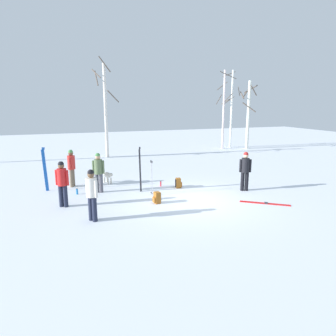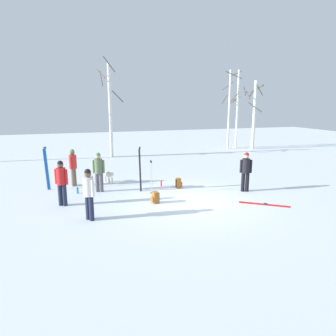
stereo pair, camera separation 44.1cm
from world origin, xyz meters
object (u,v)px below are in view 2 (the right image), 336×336
at_px(dog, 109,175).
at_px(birch_tree_4, 254,113).
at_px(person_2, 246,169).
at_px(person_4, 99,170).
at_px(water_bottle_0, 161,184).
at_px(birch_tree_1, 110,108).
at_px(birch_tree_2, 229,108).
at_px(person_0, 73,165).
at_px(backpack_1, 155,198).
at_px(person_1, 61,180).
at_px(ski_pair_planted_0, 140,169).
at_px(ski_pair_planted_1, 47,169).
at_px(ski_pair_lying_0, 264,204).
at_px(backpack_0, 179,183).
at_px(person_3, 89,191).
at_px(birch_tree_3, 237,108).
at_px(ski_poles_0, 151,176).

bearing_deg(dog, birch_tree_4, 30.25).
height_order(person_2, birch_tree_4, birch_tree_4).
relative_size(person_4, water_bottle_0, 6.81).
relative_size(birch_tree_1, birch_tree_2, 1.07).
height_order(person_0, water_bottle_0, person_0).
relative_size(person_4, birch_tree_4, 0.31).
height_order(backpack_1, birch_tree_2, birch_tree_2).
relative_size(person_1, dog, 2.01).
distance_m(dog, birch_tree_4, 15.01).
bearing_deg(person_0, birch_tree_1, 69.45).
relative_size(ski_pair_planted_0, ski_pair_planted_1, 1.02).
relative_size(dog, birch_tree_2, 0.13).
distance_m(ski_pair_planted_0, ski_pair_lying_0, 5.25).
relative_size(water_bottle_0, birch_tree_2, 0.04).
relative_size(backpack_0, backpack_1, 1.00).
height_order(ski_pair_planted_1, backpack_0, ski_pair_planted_1).
distance_m(ski_pair_planted_1, backpack_1, 5.23).
height_order(ski_pair_planted_1, backpack_1, ski_pair_planted_1).
relative_size(water_bottle_0, birch_tree_4, 0.05).
bearing_deg(ski_pair_planted_1, person_3, -70.31).
bearing_deg(person_0, person_4, -53.10).
bearing_deg(ski_pair_lying_0, birch_tree_4, 58.68).
relative_size(birch_tree_1, birch_tree_4, 1.22).
relative_size(person_3, backpack_0, 3.90).
height_order(dog, backpack_0, dog).
relative_size(person_1, birch_tree_4, 0.31).
bearing_deg(birch_tree_4, person_2, -124.44).
bearing_deg(backpack_0, birch_tree_1, 100.96).
distance_m(ski_pair_lying_0, birch_tree_3, 15.63).
distance_m(water_bottle_0, birch_tree_3, 14.29).
bearing_deg(backpack_0, person_3, -146.20).
distance_m(person_1, birch_tree_3, 18.23).
height_order(person_3, ski_poles_0, person_3).
xyz_separation_m(backpack_0, backpack_1, (-1.59, -1.75, 0.00)).
height_order(person_1, water_bottle_0, person_1).
relative_size(ski_poles_0, birch_tree_4, 0.26).
bearing_deg(ski_poles_0, birch_tree_3, 46.68).
bearing_deg(ski_poles_0, ski_pair_planted_0, 119.23).
height_order(birch_tree_1, birch_tree_4, birch_tree_1).
bearing_deg(backpack_0, person_2, -28.90).
relative_size(person_0, ski_pair_planted_0, 0.88).
bearing_deg(ski_pair_planted_0, backpack_0, 0.41).
height_order(person_2, birch_tree_2, birch_tree_2).
bearing_deg(person_2, birch_tree_4, 55.56).
bearing_deg(ski_pair_planted_1, water_bottle_0, -11.43).
bearing_deg(dog, person_1, -126.45).
xyz_separation_m(ski_pair_planted_1, backpack_0, (5.61, -1.50, -0.74)).
height_order(person_0, birch_tree_3, birch_tree_3).
relative_size(backpack_1, water_bottle_0, 1.75).
xyz_separation_m(person_0, person_1, (-0.46, -2.81, 0.00)).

